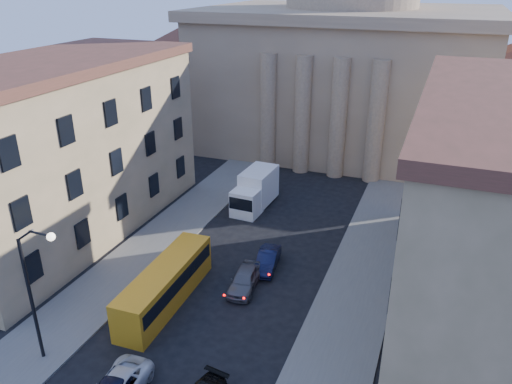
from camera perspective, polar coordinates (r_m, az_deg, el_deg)
sidewalk_left at (r=40.01m, az=-14.47°, el=-8.40°), size 5.00×60.00×0.15m
sidewalk_right at (r=34.29m, az=10.34°, el=-14.02°), size 5.00×60.00×0.15m
church at (r=66.26m, az=10.41°, el=15.59°), size 68.02×28.76×36.60m
building_left at (r=44.84m, az=-21.50°, el=4.63°), size 11.60×26.60×14.70m
building_right at (r=34.06m, az=26.79°, el=-2.21°), size 11.60×26.60×14.70m
street_lamp at (r=30.16m, az=-23.92°, el=-9.64°), size 2.62×0.44×8.83m
car_right_far at (r=36.26m, az=-1.31°, el=-9.95°), size 2.24×4.54×1.49m
car_right_distant at (r=38.60m, az=1.32°, el=-7.78°), size 1.98×4.28×1.36m
city_bus at (r=35.00m, az=-10.30°, el=-10.27°), size 2.55×9.96×2.79m
box_truck at (r=47.96m, az=-0.11°, el=0.14°), size 2.77×6.44×3.48m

